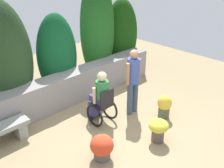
# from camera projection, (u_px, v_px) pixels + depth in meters

# --- Properties ---
(ground_plane) EXTENTS (12.17, 12.17, 0.00)m
(ground_plane) POSITION_uv_depth(u_px,v_px,m) (115.00, 130.00, 6.05)
(ground_plane) COLOR #97835E
(stone_retaining_wall) EXTENTS (5.99, 0.52, 0.85)m
(stone_retaining_wall) POSITION_uv_depth(u_px,v_px,m) (68.00, 88.00, 7.04)
(stone_retaining_wall) COLOR gray
(stone_retaining_wall) RESTS_ON ground
(hedge_backdrop) EXTENTS (6.41, 1.04, 3.23)m
(hedge_backdrop) POSITION_uv_depth(u_px,v_px,m) (53.00, 48.00, 7.04)
(hedge_backdrop) COLOR #124528
(hedge_backdrop) RESTS_ON ground
(person_in_wheelchair) EXTENTS (0.53, 0.66, 1.33)m
(person_in_wheelchair) POSITION_uv_depth(u_px,v_px,m) (101.00, 99.00, 6.10)
(person_in_wheelchair) COLOR black
(person_in_wheelchair) RESTS_ON ground
(person_standing_companion) EXTENTS (0.49, 0.30, 1.69)m
(person_standing_companion) POSITION_uv_depth(u_px,v_px,m) (133.00, 78.00, 6.31)
(person_standing_companion) COLOR #3F4E65
(person_standing_companion) RESTS_ON ground
(flower_pot_terracotta_by_wall) EXTENTS (0.47, 0.47, 0.52)m
(flower_pot_terracotta_by_wall) POSITION_uv_depth(u_px,v_px,m) (102.00, 147.00, 5.09)
(flower_pot_terracotta_by_wall) COLOR #585255
(flower_pot_terracotta_by_wall) RESTS_ON ground
(flower_pot_red_accent) EXTENTS (0.35, 0.35, 0.61)m
(flower_pot_red_accent) POSITION_uv_depth(u_px,v_px,m) (164.00, 106.00, 6.39)
(flower_pot_red_accent) COLOR #505844
(flower_pot_red_accent) RESTS_ON ground
(flower_pot_small_foreground) EXTENTS (0.43, 0.43, 0.53)m
(flower_pot_small_foreground) POSITION_uv_depth(u_px,v_px,m) (158.00, 128.00, 5.55)
(flower_pot_small_foreground) COLOR brown
(flower_pot_small_foreground) RESTS_ON ground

